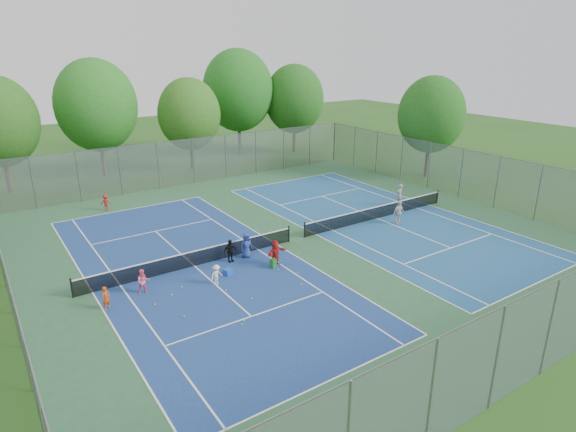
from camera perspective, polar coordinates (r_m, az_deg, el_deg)
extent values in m
plane|color=#255119|center=(30.67, 1.05, -2.81)|extent=(120.00, 120.00, 0.00)
cube|color=#2B5A38|center=(30.67, 1.05, -2.80)|extent=(32.00, 32.00, 0.01)
cube|color=navy|center=(27.59, -11.02, -5.84)|extent=(10.97, 23.77, 0.01)
cube|color=navy|center=(34.89, 10.51, -0.28)|extent=(10.97, 23.77, 0.01)
cube|color=black|center=(27.41, -11.08, -5.01)|extent=(12.87, 0.10, 0.91)
cube|color=black|center=(34.75, 10.55, 0.40)|extent=(12.87, 0.10, 0.91)
cube|color=gray|center=(43.54, -11.17, 6.39)|extent=(32.00, 0.10, 4.00)
cube|color=gray|center=(20.29, 28.55, -11.62)|extent=(32.00, 0.10, 4.00)
cube|color=gray|center=(25.15, -30.55, -6.01)|extent=(0.10, 32.00, 4.00)
cube|color=gray|center=(40.93, 19.82, 4.75)|extent=(0.10, 32.00, 4.00)
cylinder|color=#443326|center=(46.33, -30.36, 4.52)|extent=(0.36, 0.36, 3.50)
cylinder|color=#443326|center=(48.32, -21.09, 6.66)|extent=(0.36, 0.36, 3.85)
ellipsoid|color=#26691E|center=(47.60, -21.78, 12.08)|extent=(7.20, 7.20, 8.28)
cylinder|color=#443326|center=(48.89, -11.32, 7.31)|extent=(0.36, 0.36, 3.15)
ellipsoid|color=#30621C|center=(48.24, -11.62, 11.75)|extent=(6.00, 6.00, 6.90)
cylinder|color=#443326|center=(54.40, -5.76, 9.38)|extent=(0.36, 0.36, 4.20)
ellipsoid|color=#20631C|center=(53.74, -5.95, 14.58)|extent=(7.60, 7.60, 8.74)
cylinder|color=#443326|center=(55.86, 0.73, 9.39)|extent=(0.36, 0.36, 3.50)
ellipsoid|color=#205719|center=(55.26, 0.75, 13.70)|extent=(6.60, 6.60, 7.59)
cylinder|color=#443326|center=(46.87, 16.17, 6.61)|extent=(0.36, 0.36, 3.50)
ellipsoid|color=#1F5619|center=(46.19, 16.64, 11.44)|extent=(6.00, 6.00, 6.90)
cube|color=blue|center=(26.25, -7.11, -6.62)|extent=(0.46, 0.46, 0.34)
cube|color=#228029|center=(26.79, -1.77, -5.64)|extent=(0.33, 0.33, 0.55)
imported|color=#C24812|center=(24.24, -20.74, -9.09)|extent=(0.50, 0.43, 1.17)
imported|color=#FF638A|center=(25.07, -16.77, -7.45)|extent=(0.69, 0.56, 1.31)
imported|color=silver|center=(25.18, -8.47, -6.91)|extent=(0.79, 0.58, 1.11)
imported|color=black|center=(27.55, -6.88, -4.13)|extent=(0.82, 0.38, 1.36)
imported|color=navy|center=(27.97, -4.95, -3.53)|extent=(0.76, 0.52, 1.48)
imported|color=#B01B19|center=(26.92, -1.48, -4.40)|extent=(1.46, 0.77, 1.50)
imported|color=maroon|center=(38.32, -20.77, 1.51)|extent=(0.91, 0.74, 1.23)
imported|color=gray|center=(37.63, 13.05, 2.40)|extent=(0.72, 0.55, 1.77)
imported|color=silver|center=(33.87, 12.97, 0.40)|extent=(1.01, 0.47, 1.68)
sphere|color=yellow|center=(21.89, -5.50, -12.73)|extent=(0.07, 0.07, 0.07)
sphere|color=#CFEC36|center=(24.71, -7.36, -8.74)|extent=(0.07, 0.07, 0.07)
sphere|color=#A9C82E|center=(26.25, 1.15, -6.79)|extent=(0.07, 0.07, 0.07)
sphere|color=#DBEB36|center=(24.14, -15.48, -10.10)|extent=(0.07, 0.07, 0.07)
sphere|color=#BECC2F|center=(27.59, -0.80, -5.40)|extent=(0.07, 0.07, 0.07)
sphere|color=#DDF438|center=(25.05, 1.56, -8.16)|extent=(0.07, 0.07, 0.07)
sphere|color=gold|center=(26.62, -1.21, -6.39)|extent=(0.07, 0.07, 0.07)
sphere|color=#C3E234|center=(22.86, -12.22, -11.60)|extent=(0.07, 0.07, 0.07)
sphere|color=#C6DE33|center=(23.85, -4.30, -9.74)|extent=(0.07, 0.07, 0.07)
sphere|color=#ECF438|center=(24.78, -13.62, -9.09)|extent=(0.07, 0.07, 0.07)
sphere|color=#E0F238|center=(25.39, -12.44, -8.26)|extent=(0.07, 0.07, 0.07)
sphere|color=#ADC22D|center=(22.14, -5.27, -12.31)|extent=(0.07, 0.07, 0.07)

